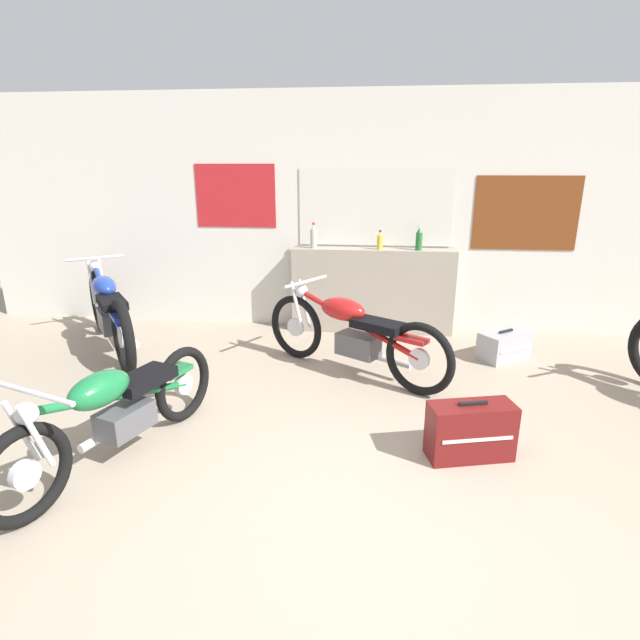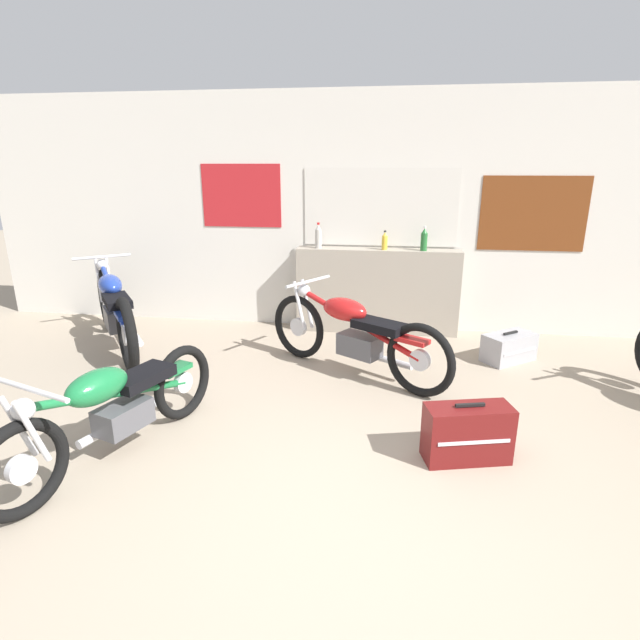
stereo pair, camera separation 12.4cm
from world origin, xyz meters
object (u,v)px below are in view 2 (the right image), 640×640
(bottle_left_center, at_px, (385,241))
(motorcycle_green, at_px, (114,407))
(motorcycle_red, at_px, (354,333))
(hard_case_darkred, at_px, (467,433))
(bottle_center, at_px, (424,240))
(motorcycle_blue, at_px, (115,309))
(hard_case_silver, at_px, (509,347))
(bottle_leftmost, at_px, (318,237))

(bottle_left_center, bearing_deg, motorcycle_green, -120.22)
(motorcycle_red, height_order, hard_case_darkred, motorcycle_red)
(bottle_center, distance_m, motorcycle_blue, 3.56)
(bottle_left_center, height_order, hard_case_silver, bottle_left_center)
(bottle_leftmost, relative_size, hard_case_darkred, 0.48)
(bottle_leftmost, height_order, motorcycle_green, bottle_leftmost)
(bottle_left_center, height_order, bottle_center, bottle_center)
(bottle_center, height_order, hard_case_darkred, bottle_center)
(bottle_leftmost, distance_m, bottle_left_center, 0.78)
(motorcycle_red, height_order, hard_case_silver, motorcycle_red)
(bottle_center, distance_m, hard_case_darkred, 2.87)
(bottle_center, xyz_separation_m, motorcycle_blue, (-3.36, -0.95, -0.70))
(bottle_left_center, xyz_separation_m, motorcycle_blue, (-2.91, -0.95, -0.67))
(bottle_center, relative_size, motorcycle_blue, 0.15)
(bottle_leftmost, xyz_separation_m, hard_case_silver, (2.12, -0.77, -1.00))
(bottle_center, relative_size, motorcycle_green, 0.15)
(bottle_leftmost, relative_size, motorcycle_green, 0.16)
(motorcycle_blue, bearing_deg, bottle_left_center, 18.11)
(hard_case_silver, bearing_deg, motorcycle_green, -143.84)
(bottle_leftmost, height_order, motorcycle_red, bottle_leftmost)
(hard_case_silver, bearing_deg, motorcycle_red, -159.75)
(bottle_leftmost, xyz_separation_m, hard_case_darkred, (1.43, -2.72, -0.95))
(bottle_leftmost, height_order, hard_case_darkred, bottle_leftmost)
(motorcycle_blue, height_order, hard_case_darkred, motorcycle_blue)
(bottle_left_center, distance_m, hard_case_silver, 1.82)
(bottle_leftmost, xyz_separation_m, motorcycle_red, (0.54, -1.35, -0.73))
(motorcycle_red, relative_size, motorcycle_green, 0.98)
(bottle_left_center, distance_m, hard_case_darkred, 2.93)
(bottle_left_center, relative_size, hard_case_darkred, 0.36)
(motorcycle_red, relative_size, hard_case_darkred, 2.92)
(bottle_leftmost, relative_size, bottle_center, 1.07)
(motorcycle_green, bearing_deg, motorcycle_blue, 119.16)
(motorcycle_red, relative_size, hard_case_silver, 3.02)
(motorcycle_red, distance_m, hard_case_darkred, 1.65)
(bottle_center, distance_m, hard_case_silver, 1.53)
(bottle_left_center, xyz_separation_m, motorcycle_red, (-0.24, -1.34, -0.69))
(bottle_center, xyz_separation_m, hard_case_darkred, (0.20, -2.70, -0.94))
(bottle_left_center, xyz_separation_m, motorcycle_green, (-1.76, -3.02, -0.73))
(motorcycle_green, bearing_deg, bottle_center, 53.76)
(bottle_left_center, bearing_deg, hard_case_silver, -29.49)
(hard_case_silver, distance_m, hard_case_darkred, 2.07)
(bottle_left_center, height_order, motorcycle_blue, bottle_left_center)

